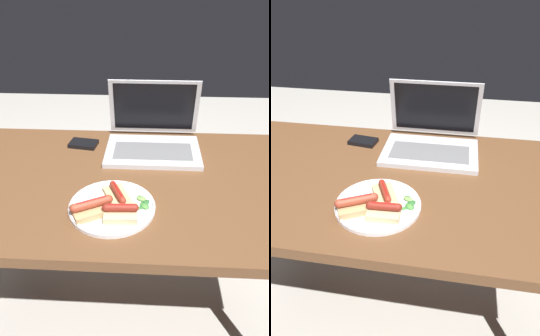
% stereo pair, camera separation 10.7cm
% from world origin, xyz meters
% --- Properties ---
extents(ground_plane, '(6.00, 6.00, 0.00)m').
position_xyz_m(ground_plane, '(0.00, 0.00, 0.00)').
color(ground_plane, '#B7B2A8').
extents(desk, '(1.37, 0.76, 0.75)m').
position_xyz_m(desk, '(0.00, 0.00, 0.67)').
color(desk, brown).
rests_on(desk, ground_plane).
extents(laptop, '(0.37, 0.30, 0.25)m').
position_xyz_m(laptop, '(0.10, 0.23, 0.79)').
color(laptop, '#B7B7BC').
rests_on(laptop, desk).
extents(plate, '(0.26, 0.26, 0.02)m').
position_xyz_m(plate, '(-0.02, -0.17, 0.76)').
color(plate, silver).
rests_on(plate, desk).
extents(sausage_toast_left, '(0.11, 0.13, 0.04)m').
position_xyz_m(sausage_toast_left, '(-0.01, -0.13, 0.78)').
color(sausage_toast_left, tan).
rests_on(sausage_toast_left, plate).
extents(sausage_toast_middle, '(0.10, 0.08, 0.05)m').
position_xyz_m(sausage_toast_middle, '(0.01, -0.22, 0.78)').
color(sausage_toast_middle, '#D6B784').
rests_on(sausage_toast_middle, plate).
extents(sausage_toast_right, '(0.14, 0.12, 0.05)m').
position_xyz_m(sausage_toast_right, '(-0.07, -0.20, 0.78)').
color(sausage_toast_right, tan).
rests_on(sausage_toast_right, plate).
extents(salad_pile, '(0.05, 0.08, 0.01)m').
position_xyz_m(salad_pile, '(0.07, -0.15, 0.77)').
color(salad_pile, '#387A33').
rests_on(salad_pile, plate).
extents(external_drive, '(0.12, 0.09, 0.02)m').
position_xyz_m(external_drive, '(-0.18, 0.23, 0.76)').
color(external_drive, black).
rests_on(external_drive, desk).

